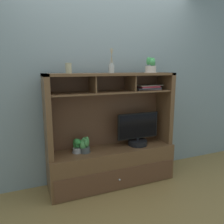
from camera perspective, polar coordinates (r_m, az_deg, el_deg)
name	(u,v)px	position (r m, az deg, el deg)	size (l,w,h in m)	color
floor_plane	(112,182)	(3.08, 0.00, -17.74)	(6.00, 6.00, 0.02)	olive
back_wall	(105,75)	(2.93, -1.93, 9.66)	(6.00, 0.02, 2.80)	gray
media_console	(112,152)	(2.90, -0.06, -10.29)	(1.62, 0.48, 1.42)	brown
tv_monitor	(138,132)	(2.94, 6.69, -5.26)	(0.57, 0.25, 0.43)	black
potted_orchid	(85,145)	(2.72, -7.10, -8.55)	(0.14, 0.14, 0.19)	#464A49
potted_fern	(77,145)	(2.73, -8.99, -8.49)	(0.13, 0.13, 0.18)	gray
magazine_stack_left	(147,87)	(2.96, 9.08, 6.38)	(0.37, 0.26, 0.06)	slate
diffuser_bottle	(112,68)	(2.70, -0.13, 11.23)	(0.07, 0.07, 0.29)	#B5B6B3
potted_succulent	(151,66)	(2.91, 10.06, 11.60)	(0.16, 0.16, 0.19)	beige
ceramic_vase	(69,68)	(2.51, -11.16, 11.07)	(0.07, 0.07, 0.11)	tan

